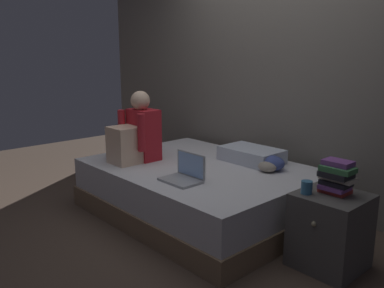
{
  "coord_description": "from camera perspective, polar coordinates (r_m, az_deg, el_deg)",
  "views": [
    {
      "loc": [
        2.36,
        -2.11,
        1.46
      ],
      "look_at": [
        -0.08,
        0.1,
        0.71
      ],
      "focal_mm": 37.66,
      "sensor_mm": 36.0,
      "label": 1
    }
  ],
  "objects": [
    {
      "name": "clothes_pile",
      "position": [
        3.55,
        11.1,
        -2.79
      ],
      "size": [
        0.23,
        0.24,
        0.13
      ],
      "color": "#3D4C8E",
      "rests_on": "bed"
    },
    {
      "name": "person_sitting",
      "position": [
        3.79,
        -7.94,
        1.32
      ],
      "size": [
        0.39,
        0.44,
        0.66
      ],
      "color": "#B21E28",
      "rests_on": "bed"
    },
    {
      "name": "bed",
      "position": [
        3.73,
        0.99,
        -6.48
      ],
      "size": [
        2.0,
        1.5,
        0.46
      ],
      "color": "#7A6047",
      "rests_on": "ground_plane"
    },
    {
      "name": "wall_back",
      "position": [
        4.07,
        12.5,
        10.99
      ],
      "size": [
        5.6,
        0.1,
        2.7
      ],
      "primitive_type": "cube",
      "color": "slate",
      "rests_on": "ground_plane"
    },
    {
      "name": "laptop",
      "position": [
        3.21,
        -1.05,
        -4.27
      ],
      "size": [
        0.32,
        0.23,
        0.22
      ],
      "color": "#9EA0A5",
      "rests_on": "bed"
    },
    {
      "name": "pillow",
      "position": [
        3.8,
        8.4,
        -1.53
      ],
      "size": [
        0.56,
        0.36,
        0.13
      ],
      "primitive_type": "cube",
      "color": "silver",
      "rests_on": "bed"
    },
    {
      "name": "mug",
      "position": [
        2.84,
        15.93,
        -5.92
      ],
      "size": [
        0.08,
        0.08,
        0.09
      ],
      "primitive_type": "cylinder",
      "color": "teal",
      "rests_on": "nightstand"
    },
    {
      "name": "ground_plane",
      "position": [
        3.49,
        -0.39,
        -11.91
      ],
      "size": [
        8.0,
        8.0,
        0.0
      ],
      "primitive_type": "plane",
      "color": "#47382D"
    },
    {
      "name": "nightstand",
      "position": [
        2.99,
        18.96,
        -11.52
      ],
      "size": [
        0.44,
        0.46,
        0.53
      ],
      "color": "#474442",
      "rests_on": "ground_plane"
    },
    {
      "name": "book_stack",
      "position": [
        2.89,
        19.78,
        -4.45
      ],
      "size": [
        0.23,
        0.18,
        0.23
      ],
      "color": "#9E2D28",
      "rests_on": "nightstand"
    }
  ]
}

